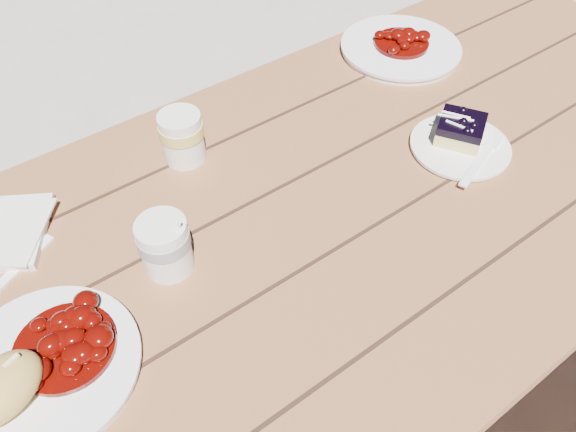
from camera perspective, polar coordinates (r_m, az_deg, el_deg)
ground at (r=1.55m, az=0.39°, el=-19.32°), size 60.00×60.00×0.00m
picnic_table at (r=1.03m, az=0.56°, el=-6.69°), size 2.00×1.55×0.75m
main_plate at (r=0.82m, az=-23.27°, el=-13.95°), size 0.24×0.24×0.02m
goulash_stew at (r=0.79m, az=-22.04°, el=-11.71°), size 0.13×0.13×0.04m
dessert_plate at (r=1.07m, az=17.05°, el=6.70°), size 0.17×0.17×0.01m
blueberry_cake at (r=1.07m, az=17.14°, el=8.43°), size 0.11×0.11×0.05m
fork_dessert at (r=1.03m, az=18.63°, el=4.91°), size 0.16×0.07×0.00m
coffee_cup at (r=0.83m, az=-12.37°, el=-2.98°), size 0.07×0.07×0.09m
fork_table at (r=0.94m, az=-25.48°, el=-4.47°), size 0.15×0.09×0.00m
second_plate at (r=1.31m, az=11.35°, el=16.33°), size 0.26×0.26×0.02m
second_stew at (r=1.30m, az=11.54°, el=17.41°), size 0.12×0.12×0.04m
second_cup at (r=1.00m, az=-10.70°, el=7.88°), size 0.07×0.07×0.09m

